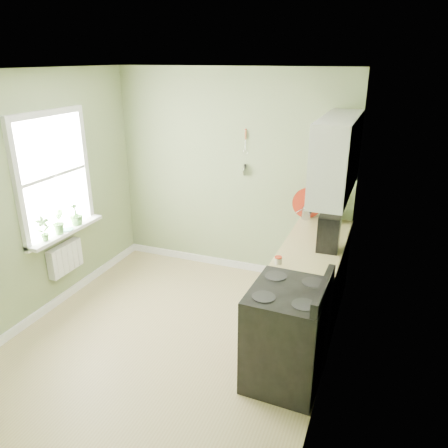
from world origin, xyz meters
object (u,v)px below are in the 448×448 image
(stove, at_px, (287,335))
(kettle, at_px, (306,212))
(stand_mixer, at_px, (333,208))
(coffee_maker, at_px, (328,234))

(stove, height_order, kettle, kettle)
(stove, bearing_deg, kettle, 97.03)
(stand_mixer, bearing_deg, stove, -92.51)
(kettle, distance_m, coffee_maker, 0.94)
(stand_mixer, xyz_separation_m, kettle, (-0.31, -0.08, -0.06))
(stove, height_order, stand_mixer, stand_mixer)
(coffee_maker, bearing_deg, kettle, 114.93)
(stand_mixer, distance_m, coffee_maker, 0.93)
(stand_mixer, bearing_deg, kettle, -165.70)
(coffee_maker, bearing_deg, stand_mixer, 94.98)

